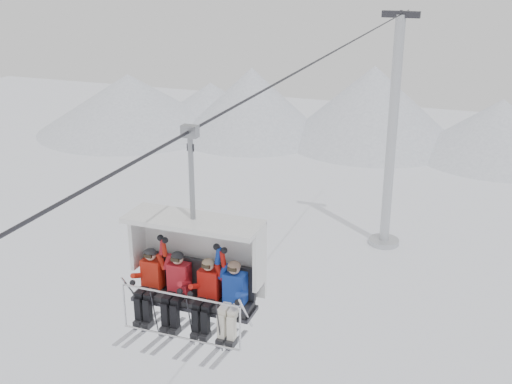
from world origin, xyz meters
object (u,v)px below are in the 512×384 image
(lift_tower_right, at_px, (391,151))
(skier_center_right, at_px, (207,292))
(chairlift_carrier, at_px, (198,258))
(skier_far_left, at_px, (150,281))
(skier_center_left, at_px, (177,286))
(skier_far_right, at_px, (233,296))

(lift_tower_right, height_order, skier_center_right, lift_tower_right)
(chairlift_carrier, bearing_deg, lift_tower_right, 90.00)
(skier_far_left, xyz_separation_m, skier_center_left, (0.59, 0.00, 0.01))
(skier_center_left, height_order, skier_center_right, skier_center_left)
(skier_center_right, bearing_deg, skier_center_left, 179.60)
(skier_far_left, relative_size, skier_center_left, 1.00)
(skier_center_left, bearing_deg, lift_tower_right, 89.29)
(skier_center_left, xyz_separation_m, skier_far_right, (1.18, 0.00, 0.00))
(chairlift_carrier, bearing_deg, skier_far_left, -160.79)
(skier_far_right, bearing_deg, lift_tower_right, 91.93)
(skier_center_right, bearing_deg, skier_far_left, 179.94)
(skier_far_left, height_order, skier_center_right, skier_far_left)
(chairlift_carrier, xyz_separation_m, skier_center_left, (-0.32, -0.31, -0.51))
(skier_far_left, height_order, skier_center_left, skier_center_left)
(lift_tower_right, distance_m, chairlift_carrier, 25.74)
(skier_far_left, distance_m, skier_center_left, 0.59)
(chairlift_carrier, height_order, skier_far_left, chairlift_carrier)
(lift_tower_right, xyz_separation_m, chairlift_carrier, (0.00, -25.26, 4.95))
(lift_tower_right, bearing_deg, skier_center_left, -90.71)
(lift_tower_right, distance_m, skier_far_right, 25.97)
(skier_center_left, relative_size, skier_center_right, 1.00)
(skier_far_left, bearing_deg, skier_center_right, -0.06)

